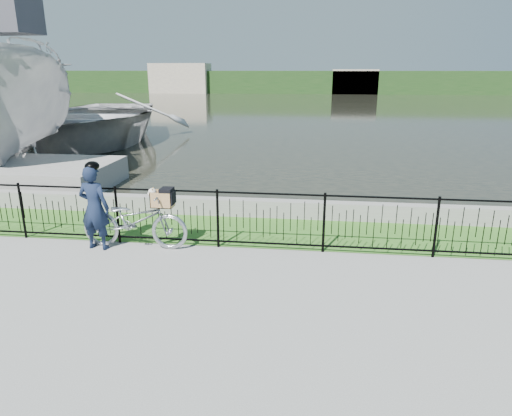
# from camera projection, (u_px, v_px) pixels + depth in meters

# --- Properties ---
(ground) EXTENTS (120.00, 120.00, 0.00)m
(ground) POSITION_uv_depth(u_px,v_px,m) (260.00, 287.00, 7.19)
(ground) COLOR gray
(ground) RESTS_ON ground
(grass_strip) EXTENTS (60.00, 2.00, 0.01)m
(grass_strip) POSITION_uv_depth(u_px,v_px,m) (274.00, 231.00, 9.66)
(grass_strip) COLOR #397023
(grass_strip) RESTS_ON ground
(water) EXTENTS (120.00, 120.00, 0.00)m
(water) POSITION_uv_depth(u_px,v_px,m) (305.00, 109.00, 38.50)
(water) COLOR #27281E
(water) RESTS_ON ground
(quay_wall) EXTENTS (60.00, 0.30, 0.40)m
(quay_wall) POSITION_uv_depth(u_px,v_px,m) (278.00, 209.00, 10.55)
(quay_wall) COLOR gray
(quay_wall) RESTS_ON ground
(fence) EXTENTS (14.00, 0.06, 1.15)m
(fence) POSITION_uv_depth(u_px,v_px,m) (270.00, 221.00, 8.54)
(fence) COLOR black
(fence) RESTS_ON ground
(far_treeline) EXTENTS (120.00, 6.00, 3.00)m
(far_treeline) POSITION_uv_depth(u_px,v_px,m) (310.00, 82.00, 63.67)
(far_treeline) COLOR #214018
(far_treeline) RESTS_ON ground
(far_building_left) EXTENTS (8.00, 4.00, 4.00)m
(far_building_left) POSITION_uv_depth(u_px,v_px,m) (181.00, 78.00, 63.77)
(far_building_left) COLOR #B2A58F
(far_building_left) RESTS_ON ground
(far_building_right) EXTENTS (6.00, 3.00, 3.20)m
(far_building_right) POSITION_uv_depth(u_px,v_px,m) (354.00, 82.00, 61.51)
(far_building_right) COLOR #B2A58F
(far_building_right) RESTS_ON ground
(bicycle_rig) EXTENTS (2.06, 0.72, 1.21)m
(bicycle_rig) POSITION_uv_depth(u_px,v_px,m) (135.00, 220.00, 8.67)
(bicycle_rig) COLOR #A1A6AD
(bicycle_rig) RESTS_ON ground
(cyclist) EXTENTS (0.63, 0.45, 1.69)m
(cyclist) POSITION_uv_depth(u_px,v_px,m) (94.00, 206.00, 8.53)
(cyclist) COLOR #121C33
(cyclist) RESTS_ON ground
(boat_near) EXTENTS (8.60, 11.50, 5.99)m
(boat_near) POSITION_uv_depth(u_px,v_px,m) (13.00, 103.00, 15.61)
(boat_near) COLOR #B2B1B2
(boat_near) RESTS_ON water
(boat_far) EXTENTS (9.28, 11.99, 2.29)m
(boat_far) POSITION_uv_depth(u_px,v_px,m) (91.00, 118.00, 20.64)
(boat_far) COLOR #B2B1B2
(boat_far) RESTS_ON water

